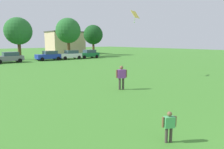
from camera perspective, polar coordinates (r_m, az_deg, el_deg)
The scene contains 12 objects.
ground_plane at distance 30.52m, azimuth -25.04°, elevation 1.90°, with size 160.00×160.00×0.00m, color #42842D.
child_kite_flyer at distance 7.28m, azimuth 15.27°, elevation -12.91°, with size 0.45×0.34×1.06m.
adult_bystander at distance 14.45m, azimuth 2.59°, elevation -0.27°, with size 0.72×0.52×1.67m.
kite at distance 19.97m, azimuth 6.29°, elevation 15.74°, with size 1.15×0.81×1.07m.
parked_car_gray_2 at distance 36.86m, azimuth -26.23°, elevation 4.23°, with size 4.30×2.02×1.68m.
parked_car_blue_3 at distance 38.95m, azimuth -16.81°, elevation 4.98°, with size 4.30×2.02×1.68m.
parked_car_white_4 at distance 40.51m, azimuth -11.26°, elevation 5.33°, with size 4.30×2.02×1.68m.
parked_car_green_5 at distance 42.59m, azimuth -6.40°, elevation 5.61°, with size 4.30×2.02×1.68m.
tree_center at distance 42.27m, azimuth -24.15°, elevation 10.70°, with size 4.90×4.90×7.63m.
tree_right at distance 46.60m, azimuth -11.84°, elevation 11.59°, with size 5.32×5.32×8.29m.
tree_far_right at distance 52.00m, azimuth -5.13°, elevation 10.72°, with size 4.68×4.68×7.30m.
house_left at distance 58.62m, azimuth -12.60°, elevation 8.45°, with size 9.21×6.68×5.98m.
Camera 1 is at (-7.31, 0.56, 3.31)m, focal length 33.60 mm.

